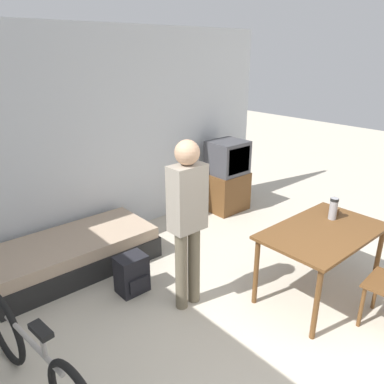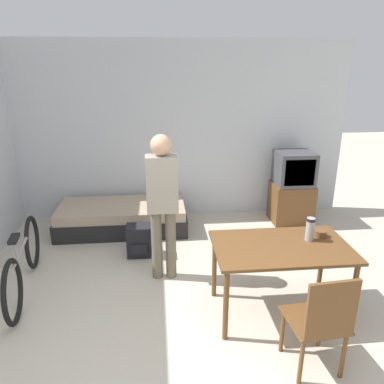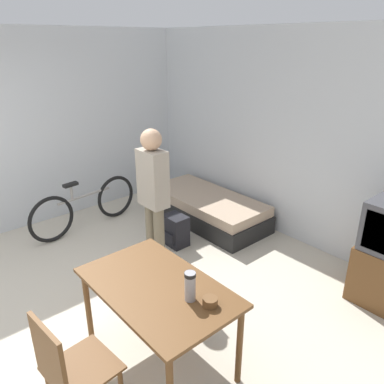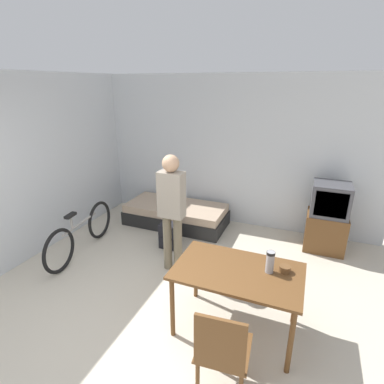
{
  "view_description": "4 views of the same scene",
  "coord_description": "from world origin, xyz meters",
  "px_view_note": "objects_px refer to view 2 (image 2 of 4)",
  "views": [
    {
      "loc": [
        -2.16,
        -0.87,
        2.41
      ],
      "look_at": [
        0.28,
        1.93,
        0.98
      ],
      "focal_mm": 35.0,
      "sensor_mm": 36.0,
      "label": 1
    },
    {
      "loc": [
        -0.18,
        -2.3,
        2.41
      ],
      "look_at": [
        0.23,
        1.94,
        0.89
      ],
      "focal_mm": 35.0,
      "sensor_mm": 36.0,
      "label": 2
    },
    {
      "loc": [
        2.98,
        -0.61,
        2.52
      ],
      "look_at": [
        0.26,
        1.74,
        1.05
      ],
      "focal_mm": 35.0,
      "sensor_mm": 36.0,
      "label": 3
    },
    {
      "loc": [
        1.51,
        -1.8,
        2.53
      ],
      "look_at": [
        0.01,
        1.9,
        1.08
      ],
      "focal_mm": 28.0,
      "sensor_mm": 36.0,
      "label": 4
    }
  ],
  "objects_px": {
    "thermos_flask": "(310,228)",
    "backpack": "(139,241)",
    "bicycle": "(23,263)",
    "mate_bowl": "(321,234)",
    "tv": "(292,188)",
    "person_standing": "(162,198)",
    "dining_table": "(281,254)",
    "wooden_chair": "(322,320)",
    "daybed": "(123,217)"
  },
  "relations": [
    {
      "from": "thermos_flask",
      "to": "backpack",
      "type": "height_order",
      "value": "thermos_flask"
    },
    {
      "from": "bicycle",
      "to": "mate_bowl",
      "type": "bearing_deg",
      "value": -9.05
    },
    {
      "from": "tv",
      "to": "person_standing",
      "type": "bearing_deg",
      "value": -144.69
    },
    {
      "from": "dining_table",
      "to": "wooden_chair",
      "type": "relative_size",
      "value": 1.4
    },
    {
      "from": "tv",
      "to": "person_standing",
      "type": "height_order",
      "value": "person_standing"
    },
    {
      "from": "backpack",
      "to": "bicycle",
      "type": "bearing_deg",
      "value": -151.3
    },
    {
      "from": "wooden_chair",
      "to": "person_standing",
      "type": "height_order",
      "value": "person_standing"
    },
    {
      "from": "tv",
      "to": "mate_bowl",
      "type": "bearing_deg",
      "value": -102.79
    },
    {
      "from": "tv",
      "to": "dining_table",
      "type": "height_order",
      "value": "tv"
    },
    {
      "from": "wooden_chair",
      "to": "mate_bowl",
      "type": "height_order",
      "value": "wooden_chair"
    },
    {
      "from": "daybed",
      "to": "backpack",
      "type": "height_order",
      "value": "backpack"
    },
    {
      "from": "daybed",
      "to": "thermos_flask",
      "type": "relative_size",
      "value": 8.09
    },
    {
      "from": "tv",
      "to": "wooden_chair",
      "type": "bearing_deg",
      "value": -105.56
    },
    {
      "from": "thermos_flask",
      "to": "mate_bowl",
      "type": "relative_size",
      "value": 2.09
    },
    {
      "from": "thermos_flask",
      "to": "dining_table",
      "type": "bearing_deg",
      "value": -164.03
    },
    {
      "from": "mate_bowl",
      "to": "backpack",
      "type": "xyz_separation_m",
      "value": [
        -1.86,
        1.15,
        -0.57
      ]
    },
    {
      "from": "bicycle",
      "to": "wooden_chair",
      "type": "bearing_deg",
      "value": -27.87
    },
    {
      "from": "bicycle",
      "to": "backpack",
      "type": "bearing_deg",
      "value": 28.7
    },
    {
      "from": "wooden_chair",
      "to": "backpack",
      "type": "height_order",
      "value": "wooden_chair"
    },
    {
      "from": "mate_bowl",
      "to": "backpack",
      "type": "relative_size",
      "value": 0.27
    },
    {
      "from": "dining_table",
      "to": "backpack",
      "type": "xyz_separation_m",
      "value": [
        -1.41,
        1.3,
        -0.46
      ]
    },
    {
      "from": "daybed",
      "to": "wooden_chair",
      "type": "xyz_separation_m",
      "value": [
        1.76,
        -2.91,
        0.32
      ]
    },
    {
      "from": "wooden_chair",
      "to": "thermos_flask",
      "type": "height_order",
      "value": "thermos_flask"
    },
    {
      "from": "person_standing",
      "to": "backpack",
      "type": "height_order",
      "value": "person_standing"
    },
    {
      "from": "bicycle",
      "to": "person_standing",
      "type": "relative_size",
      "value": 1.0
    },
    {
      "from": "wooden_chair",
      "to": "mate_bowl",
      "type": "xyz_separation_m",
      "value": [
        0.37,
        0.94,
        0.26
      ]
    },
    {
      "from": "bicycle",
      "to": "backpack",
      "type": "relative_size",
      "value": 4.06
    },
    {
      "from": "tv",
      "to": "bicycle",
      "type": "xyz_separation_m",
      "value": [
        -3.53,
        -1.55,
        -0.21
      ]
    },
    {
      "from": "mate_bowl",
      "to": "person_standing",
      "type": "bearing_deg",
      "value": 158.39
    },
    {
      "from": "tv",
      "to": "thermos_flask",
      "type": "distance_m",
      "value": 2.21
    },
    {
      "from": "tv",
      "to": "bicycle",
      "type": "bearing_deg",
      "value": -156.33
    },
    {
      "from": "bicycle",
      "to": "tv",
      "type": "bearing_deg",
      "value": 23.67
    },
    {
      "from": "thermos_flask",
      "to": "tv",
      "type": "bearing_deg",
      "value": 73.89
    },
    {
      "from": "daybed",
      "to": "tv",
      "type": "height_order",
      "value": "tv"
    },
    {
      "from": "daybed",
      "to": "person_standing",
      "type": "height_order",
      "value": "person_standing"
    },
    {
      "from": "backpack",
      "to": "person_standing",
      "type": "bearing_deg",
      "value": -60.07
    },
    {
      "from": "wooden_chair",
      "to": "person_standing",
      "type": "relative_size",
      "value": 0.55
    },
    {
      "from": "daybed",
      "to": "mate_bowl",
      "type": "bearing_deg",
      "value": -42.71
    },
    {
      "from": "person_standing",
      "to": "thermos_flask",
      "type": "relative_size",
      "value": 7.24
    },
    {
      "from": "wooden_chair",
      "to": "bicycle",
      "type": "bearing_deg",
      "value": 152.13
    },
    {
      "from": "person_standing",
      "to": "backpack",
      "type": "bearing_deg",
      "value": 119.93
    },
    {
      "from": "wooden_chair",
      "to": "backpack",
      "type": "distance_m",
      "value": 2.59
    },
    {
      "from": "person_standing",
      "to": "mate_bowl",
      "type": "xyz_separation_m",
      "value": [
        1.55,
        -0.61,
        -0.2
      ]
    },
    {
      "from": "bicycle",
      "to": "thermos_flask",
      "type": "relative_size",
      "value": 7.24
    },
    {
      "from": "daybed",
      "to": "bicycle",
      "type": "distance_m",
      "value": 1.76
    },
    {
      "from": "wooden_chair",
      "to": "daybed",
      "type": "bearing_deg",
      "value": 121.25
    },
    {
      "from": "thermos_flask",
      "to": "mate_bowl",
      "type": "distance_m",
      "value": 0.19
    },
    {
      "from": "wooden_chair",
      "to": "person_standing",
      "type": "xyz_separation_m",
      "value": [
        -1.18,
        1.55,
        0.47
      ]
    },
    {
      "from": "dining_table",
      "to": "mate_bowl",
      "type": "distance_m",
      "value": 0.48
    },
    {
      "from": "person_standing",
      "to": "tv",
      "type": "bearing_deg",
      "value": 35.31
    }
  ]
}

